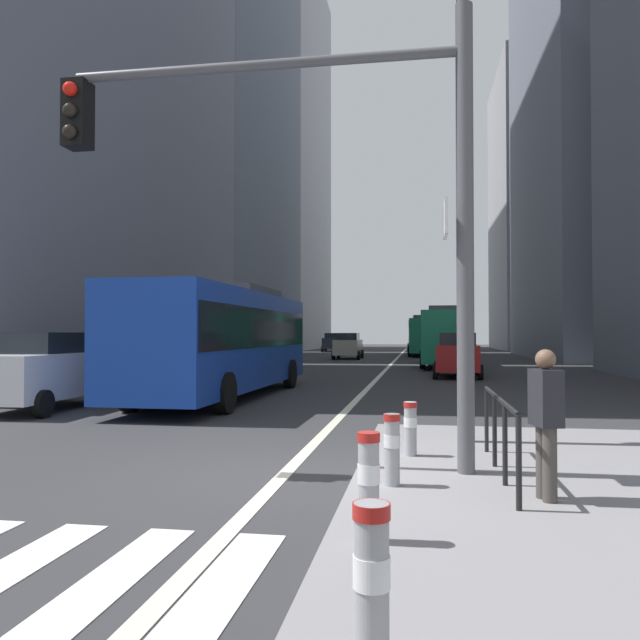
{
  "coord_description": "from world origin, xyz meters",
  "views": [
    {
      "loc": [
        1.84,
        -8.17,
        1.92
      ],
      "look_at": [
        -5.48,
        36.69,
        2.89
      ],
      "focal_mm": 34.87,
      "sensor_mm": 36.0,
      "label": 1
    }
  ],
  "objects_px": {
    "pedestrian_waiting": "(546,417)",
    "street_lamp_post": "(463,130)",
    "bollard_front": "(372,583)",
    "bollard_left": "(369,481)",
    "bollard_back": "(410,426)",
    "city_bus_red_receding": "(445,335)",
    "city_bus_red_distant": "(423,334)",
    "car_oncoming_far": "(348,346)",
    "bollard_right": "(392,445)",
    "car_receding_near": "(426,342)",
    "sedan_white_oncoming": "(43,370)",
    "car_receding_far": "(457,355)",
    "city_bus_blue_oncoming": "(225,336)",
    "car_oncoming_mid": "(333,342)",
    "traffic_signal_gantry": "(321,170)"
  },
  "relations": [
    {
      "from": "bollard_right",
      "to": "pedestrian_waiting",
      "type": "distance_m",
      "value": 1.74
    },
    {
      "from": "bollard_right",
      "to": "city_bus_red_distant",
      "type": "bearing_deg",
      "value": 89.37
    },
    {
      "from": "street_lamp_post",
      "to": "city_bus_red_receding",
      "type": "bearing_deg",
      "value": 88.58
    },
    {
      "from": "bollard_front",
      "to": "bollard_left",
      "type": "relative_size",
      "value": 0.98
    },
    {
      "from": "bollard_left",
      "to": "pedestrian_waiting",
      "type": "bearing_deg",
      "value": 42.66
    },
    {
      "from": "car_receding_near",
      "to": "car_receding_far",
      "type": "height_order",
      "value": "same"
    },
    {
      "from": "car_oncoming_mid",
      "to": "bollard_front",
      "type": "xyz_separation_m",
      "value": [
        8.9,
        -61.13,
        -0.33
      ]
    },
    {
      "from": "sedan_white_oncoming",
      "to": "car_oncoming_far",
      "type": "height_order",
      "value": "same"
    },
    {
      "from": "car_receding_far",
      "to": "bollard_left",
      "type": "relative_size",
      "value": 4.52
    },
    {
      "from": "city_bus_red_distant",
      "to": "car_oncoming_far",
      "type": "bearing_deg",
      "value": -124.36
    },
    {
      "from": "car_receding_near",
      "to": "bollard_back",
      "type": "bearing_deg",
      "value": -90.68
    },
    {
      "from": "car_oncoming_far",
      "to": "bollard_left",
      "type": "relative_size",
      "value": 4.82
    },
    {
      "from": "sedan_white_oncoming",
      "to": "bollard_back",
      "type": "distance_m",
      "value": 10.63
    },
    {
      "from": "bollard_left",
      "to": "pedestrian_waiting",
      "type": "relative_size",
      "value": 0.58
    },
    {
      "from": "sedan_white_oncoming",
      "to": "bollard_left",
      "type": "height_order",
      "value": "sedan_white_oncoming"
    },
    {
      "from": "car_receding_far",
      "to": "street_lamp_post",
      "type": "height_order",
      "value": "street_lamp_post"
    },
    {
      "from": "city_bus_blue_oncoming",
      "to": "traffic_signal_gantry",
      "type": "distance_m",
      "value": 10.95
    },
    {
      "from": "bollard_back",
      "to": "sedan_white_oncoming",
      "type": "bearing_deg",
      "value": 150.53
    },
    {
      "from": "bollard_right",
      "to": "pedestrian_waiting",
      "type": "height_order",
      "value": "pedestrian_waiting"
    },
    {
      "from": "street_lamp_post",
      "to": "bollard_left",
      "type": "distance_m",
      "value": 7.0
    },
    {
      "from": "car_oncoming_far",
      "to": "street_lamp_post",
      "type": "relative_size",
      "value": 0.56
    },
    {
      "from": "sedan_white_oncoming",
      "to": "car_oncoming_mid",
      "type": "relative_size",
      "value": 1.02
    },
    {
      "from": "car_oncoming_far",
      "to": "bollard_left",
      "type": "xyz_separation_m",
      "value": [
        4.97,
        -40.98,
        -0.33
      ]
    },
    {
      "from": "pedestrian_waiting",
      "to": "street_lamp_post",
      "type": "bearing_deg",
      "value": 99.93
    },
    {
      "from": "city_bus_red_receding",
      "to": "city_bus_red_distant",
      "type": "distance_m",
      "value": 17.28
    },
    {
      "from": "car_oncoming_mid",
      "to": "city_bus_red_receding",
      "type": "bearing_deg",
      "value": -68.78
    },
    {
      "from": "city_bus_blue_oncoming",
      "to": "city_bus_red_receding",
      "type": "distance_m",
      "value": 20.68
    },
    {
      "from": "bollard_left",
      "to": "bollard_back",
      "type": "relative_size",
      "value": 1.2
    },
    {
      "from": "bollard_front",
      "to": "bollard_back",
      "type": "relative_size",
      "value": 1.17
    },
    {
      "from": "city_bus_red_distant",
      "to": "bollard_front",
      "type": "xyz_separation_m",
      "value": [
        -0.43,
        -51.3,
        -1.18
      ]
    },
    {
      "from": "city_bus_red_receding",
      "to": "car_receding_far",
      "type": "xyz_separation_m",
      "value": [
        0.19,
        -9.53,
        -0.85
      ]
    },
    {
      "from": "sedan_white_oncoming",
      "to": "bollard_back",
      "type": "bearing_deg",
      "value": -29.47
    },
    {
      "from": "bollard_left",
      "to": "bollard_right",
      "type": "height_order",
      "value": "bollard_left"
    },
    {
      "from": "bollard_left",
      "to": "pedestrian_waiting",
      "type": "height_order",
      "value": "pedestrian_waiting"
    },
    {
      "from": "car_receding_near",
      "to": "bollard_right",
      "type": "distance_m",
      "value": 57.15
    },
    {
      "from": "bollard_front",
      "to": "street_lamp_post",
      "type": "bearing_deg",
      "value": 82.6
    },
    {
      "from": "city_bus_red_receding",
      "to": "bollard_left",
      "type": "xyz_separation_m",
      "value": [
        -1.8,
        -31.92,
        -1.17
      ]
    },
    {
      "from": "sedan_white_oncoming",
      "to": "traffic_signal_gantry",
      "type": "bearing_deg",
      "value": -37.65
    },
    {
      "from": "car_receding_near",
      "to": "bollard_front",
      "type": "distance_m",
      "value": 61.27
    },
    {
      "from": "city_bus_red_receding",
      "to": "sedan_white_oncoming",
      "type": "bearing_deg",
      "value": -115.18
    },
    {
      "from": "bollard_front",
      "to": "bollard_back",
      "type": "height_order",
      "value": "bollard_front"
    },
    {
      "from": "city_bus_red_distant",
      "to": "car_oncoming_mid",
      "type": "distance_m",
      "value": 13.59
    },
    {
      "from": "sedan_white_oncoming",
      "to": "car_receding_near",
      "type": "relative_size",
      "value": 0.98
    },
    {
      "from": "city_bus_blue_oncoming",
      "to": "bollard_front",
      "type": "xyz_separation_m",
      "value": [
        5.53,
        -14.64,
        -1.18
      ]
    },
    {
      "from": "city_bus_blue_oncoming",
      "to": "car_oncoming_far",
      "type": "relative_size",
      "value": 2.5
    },
    {
      "from": "car_receding_far",
      "to": "pedestrian_waiting",
      "type": "height_order",
      "value": "car_receding_far"
    },
    {
      "from": "city_bus_red_receding",
      "to": "car_receding_near",
      "type": "distance_m",
      "value": 27.24
    },
    {
      "from": "traffic_signal_gantry",
      "to": "bollard_back",
      "type": "bearing_deg",
      "value": 42.03
    },
    {
      "from": "city_bus_red_receding",
      "to": "bollard_back",
      "type": "distance_m",
      "value": 28.19
    },
    {
      "from": "car_oncoming_mid",
      "to": "pedestrian_waiting",
      "type": "height_order",
      "value": "car_oncoming_mid"
    }
  ]
}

